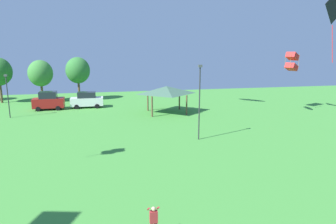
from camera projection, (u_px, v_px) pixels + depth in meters
name	position (u px, v px, depth m)	size (l,w,h in m)	color
person_standing_near_foreground	(154.00, 220.00, 13.51)	(0.52, 0.46, 1.58)	black
kite_flying_1	(336.00, 7.00, 23.96)	(2.87, 0.97, 6.04)	black
kite_flying_3	(292.00, 62.00, 41.06)	(1.94, 1.87, 2.63)	red
parked_car_leftmost	(49.00, 101.00, 42.05)	(4.21, 2.16, 2.57)	maroon
parked_car_second_from_left	(87.00, 100.00, 43.50)	(4.61, 2.00, 2.31)	silver
park_pavilion	(167.00, 90.00, 39.57)	(5.83, 4.99, 3.60)	brown
light_post_0	(199.00, 99.00, 27.64)	(0.36, 0.20, 7.04)	#2D2D33
light_post_1	(8.00, 93.00, 36.70)	(0.36, 0.20, 5.38)	#2D2D33
treeline_tree_2	(40.00, 73.00, 47.29)	(3.78, 3.78, 6.71)	brown
treeline_tree_3	(78.00, 70.00, 49.11)	(3.90, 3.90, 7.11)	brown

